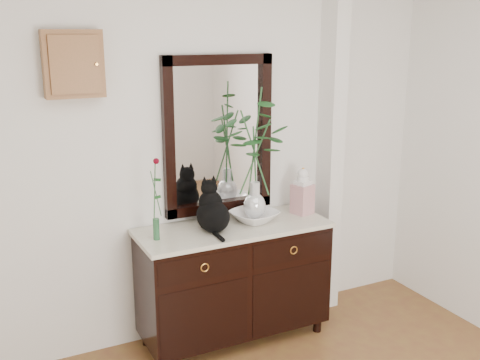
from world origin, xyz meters
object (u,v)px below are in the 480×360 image
cat (213,206)px  lotus_bowl (254,216)px  sideboard (234,277)px  ginger_jar (303,190)px

cat → lotus_bowl: 0.36m
sideboard → cat: cat is taller
cat → ginger_jar: ginger_jar is taller
lotus_bowl → ginger_jar: (0.40, 0.01, 0.13)m
ginger_jar → cat: bearing=-175.7°
cat → lotus_bowl: cat is taller
lotus_bowl → ginger_jar: ginger_jar is taller
cat → lotus_bowl: size_ratio=1.09×
sideboard → cat: (-0.16, -0.02, 0.55)m
sideboard → ginger_jar: (0.57, 0.03, 0.55)m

